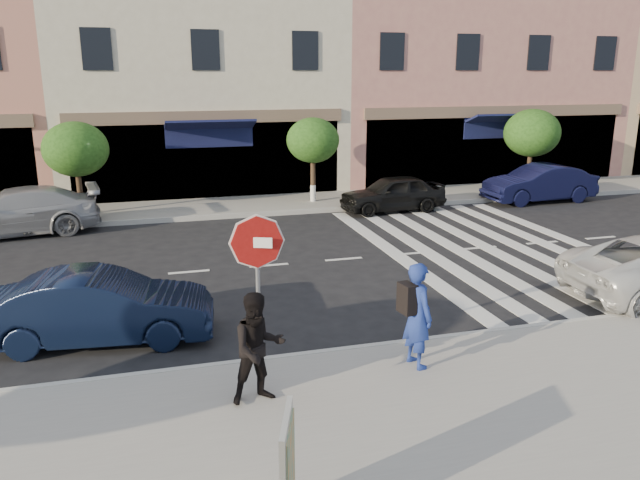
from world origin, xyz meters
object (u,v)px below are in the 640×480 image
(photographer, at_px, (418,315))
(poster_board, at_px, (288,475))
(car_far_left, at_px, (15,212))
(car_far_mid, at_px, (393,193))
(stop_sign, at_px, (257,257))
(car_far_right, at_px, (539,183))
(car_near_mid, at_px, (101,307))
(walker, at_px, (258,348))

(photographer, bearing_deg, poster_board, 127.25)
(car_far_left, bearing_deg, poster_board, 11.29)
(car_far_left, xyz_separation_m, car_far_mid, (12.14, 0.00, -0.07))
(stop_sign, distance_m, car_far_right, 16.63)
(stop_sign, height_order, photographer, stop_sign)
(poster_board, bearing_deg, car_near_mid, 128.69)
(car_near_mid, xyz_separation_m, car_far_right, (15.15, 8.80, 0.04))
(car_far_mid, bearing_deg, walker, -33.84)
(poster_board, bearing_deg, photographer, 65.98)
(stop_sign, relative_size, car_far_right, 0.59)
(poster_board, xyz_separation_m, car_far_right, (13.01, 14.60, -0.09))
(photographer, distance_m, car_far_right, 15.36)
(walker, relative_size, car_near_mid, 0.41)
(car_far_right, bearing_deg, photographer, -43.16)
(photographer, relative_size, poster_board, 1.33)
(poster_board, xyz_separation_m, car_far_left, (-5.04, 14.60, -0.08))
(poster_board, bearing_deg, car_far_mid, 82.51)
(walker, height_order, car_near_mid, walker)
(photographer, relative_size, car_far_left, 0.36)
(stop_sign, height_order, car_far_right, stop_sign)
(car_far_left, distance_m, car_far_mid, 12.14)
(poster_board, height_order, car_far_right, poster_board)
(poster_board, distance_m, car_near_mid, 6.19)
(walker, relative_size, poster_board, 1.26)
(walker, xyz_separation_m, car_far_left, (-5.23, 11.93, -0.27))
(car_far_mid, xyz_separation_m, car_far_right, (5.92, 0.00, 0.06))
(poster_board, bearing_deg, car_far_right, 66.72)
(photographer, relative_size, walker, 1.06)
(photographer, xyz_separation_m, car_far_mid, (4.26, 11.50, -0.39))
(stop_sign, bearing_deg, car_far_mid, 80.30)
(photographer, height_order, car_far_left, photographer)
(photographer, height_order, car_far_right, photographer)
(stop_sign, distance_m, photographer, 2.71)
(poster_board, relative_size, car_far_mid, 0.35)
(walker, height_order, car_far_mid, walker)
(photographer, relative_size, car_near_mid, 0.44)
(stop_sign, height_order, poster_board, stop_sign)
(poster_board, height_order, car_near_mid, poster_board)
(car_far_left, distance_m, car_far_right, 18.05)
(car_near_mid, bearing_deg, car_far_mid, -39.59)
(photographer, distance_m, walker, 2.69)
(car_far_left, relative_size, car_far_right, 1.14)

